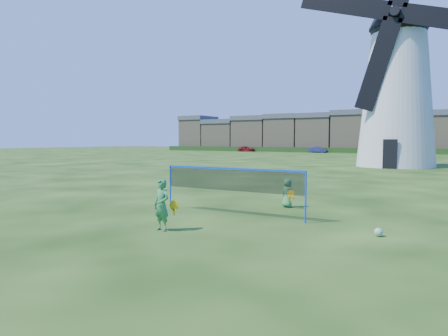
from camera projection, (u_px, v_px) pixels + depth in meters
ground at (211, 214)px, 13.36m from camera, size 220.00×220.00×0.00m
windmill at (397, 87)px, 36.59m from camera, size 16.70×6.88×21.63m
badminton_net at (231, 180)px, 13.01m from camera, size 5.05×0.05×1.55m
player_girl at (162, 205)px, 10.79m from camera, size 0.70×0.41×1.40m
player_boy at (287, 193)px, 14.57m from camera, size 0.66×0.50×1.04m
play_ball at (378, 232)px, 10.18m from camera, size 0.22×0.22×0.22m
terraced_houses at (320, 133)px, 84.17m from camera, size 67.96×8.40×8.38m
hedge at (292, 150)px, 81.26m from camera, size 62.00×0.80×1.00m
car_left at (246, 149)px, 84.87m from camera, size 3.78×2.72×1.20m
car_right at (318, 150)px, 77.45m from camera, size 3.57×1.61×1.14m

